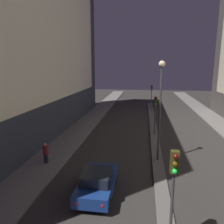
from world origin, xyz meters
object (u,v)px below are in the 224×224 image
at_px(traffic_light_near, 174,178).
at_px(pedestrian_on_left_sidewalk, 46,153).
at_px(car_left_lane, 97,182).
at_px(street_lamp, 160,97).
at_px(traffic_light_mid, 155,107).
at_px(traffic_light_far, 151,92).

distance_m(traffic_light_near, pedestrian_on_left_sidewalk, 11.16).
height_order(traffic_light_near, car_left_lane, traffic_light_near).
relative_size(street_lamp, car_left_lane, 1.86).
xyz_separation_m(street_lamp, car_left_lane, (-3.79, -5.19, -4.40)).
relative_size(car_left_lane, pedestrian_on_left_sidewalk, 2.61).
distance_m(traffic_light_mid, traffic_light_far, 14.20).
bearing_deg(traffic_light_far, traffic_light_near, -90.00).
bearing_deg(street_lamp, traffic_light_mid, 90.00).
distance_m(traffic_light_far, car_left_lane, 26.26).
relative_size(street_lamp, pedestrian_on_left_sidewalk, 4.85).
xyz_separation_m(traffic_light_mid, street_lamp, (0.00, -6.48, 1.97)).
xyz_separation_m(traffic_light_mid, car_left_lane, (-3.79, -11.66, -2.44)).
relative_size(traffic_light_mid, traffic_light_far, 1.00).
height_order(traffic_light_near, street_lamp, street_lamp).
bearing_deg(street_lamp, pedestrian_on_left_sidewalk, -168.02).
relative_size(traffic_light_mid, street_lamp, 0.54).
xyz_separation_m(traffic_light_near, street_lamp, (0.00, 8.62, 1.97)).
relative_size(traffic_light_near, traffic_light_mid, 1.00).
height_order(traffic_light_near, traffic_light_mid, same).
bearing_deg(traffic_light_mid, car_left_lane, -107.98).
bearing_deg(traffic_light_mid, traffic_light_near, -90.00).
bearing_deg(pedestrian_on_left_sidewalk, traffic_light_near, -38.52).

